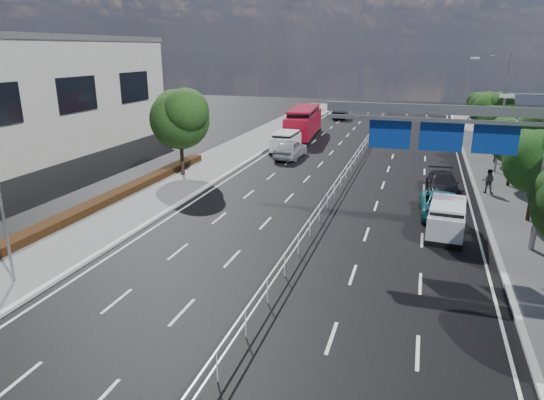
% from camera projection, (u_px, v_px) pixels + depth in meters
% --- Properties ---
extents(ground, '(160.00, 160.00, 0.00)m').
position_uv_depth(ground, '(253.00, 324.00, 17.15)').
color(ground, black).
rests_on(ground, ground).
extents(kerb_near, '(0.25, 140.00, 0.15)m').
position_uv_depth(kerb_near, '(44.00, 287.00, 19.67)').
color(kerb_near, silver).
rests_on(kerb_near, ground).
extents(kerb_far, '(0.25, 140.00, 0.15)m').
position_uv_depth(kerb_far, '(535.00, 371.00, 14.58)').
color(kerb_far, silver).
rests_on(kerb_far, ground).
extents(median_fence, '(0.05, 85.00, 1.02)m').
position_uv_depth(median_fence, '(349.00, 167.00, 37.49)').
color(median_fence, silver).
rests_on(median_fence, ground).
extents(hedge_near, '(1.00, 36.00, 0.44)m').
position_uv_depth(hedge_near, '(45.00, 228.00, 25.35)').
color(hedge_near, black).
rests_on(hedge_near, sidewalk_near).
extents(overhead_gantry, '(10.24, 0.38, 7.45)m').
position_uv_depth(overhead_gantry, '(458.00, 132.00, 22.72)').
color(overhead_gantry, gray).
rests_on(overhead_gantry, ground).
extents(streetlight_far, '(2.78, 2.40, 9.00)m').
position_uv_depth(streetlight_far, '(499.00, 106.00, 36.31)').
color(streetlight_far, gray).
rests_on(streetlight_far, ground).
extents(near_tree_back, '(4.84, 4.51, 6.69)m').
position_uv_depth(near_tree_back, '(180.00, 116.00, 35.52)').
color(near_tree_back, black).
rests_on(near_tree_back, ground).
extents(far_tree_d, '(3.85, 3.59, 5.34)m').
position_uv_depth(far_tree_d, '(539.00, 158.00, 26.05)').
color(far_tree_d, black).
rests_on(far_tree_d, ground).
extents(far_tree_e, '(3.63, 3.38, 5.13)m').
position_uv_depth(far_tree_e, '(516.00, 137.00, 32.93)').
color(far_tree_e, black).
rests_on(far_tree_e, ground).
extents(far_tree_f, '(3.52, 3.28, 5.02)m').
position_uv_depth(far_tree_f, '(501.00, 123.00, 39.78)').
color(far_tree_f, black).
rests_on(far_tree_f, ground).
extents(far_tree_g, '(3.96, 3.69, 5.45)m').
position_uv_depth(far_tree_g, '(491.00, 109.00, 46.54)').
color(far_tree_g, black).
rests_on(far_tree_g, ground).
extents(far_tree_h, '(3.41, 3.18, 4.91)m').
position_uv_depth(far_tree_h, '(482.00, 104.00, 53.47)').
color(far_tree_h, black).
rests_on(far_tree_h, ground).
extents(white_minivan, '(1.97, 4.42, 1.90)m').
position_uv_depth(white_minivan, '(286.00, 142.00, 45.32)').
color(white_minivan, black).
rests_on(white_minivan, ground).
extents(red_bus, '(3.48, 11.03, 3.24)m').
position_uv_depth(red_bus, '(304.00, 122.00, 52.35)').
color(red_bus, black).
rests_on(red_bus, ground).
extents(near_car_silver, '(2.24, 5.03, 1.68)m').
position_uv_depth(near_car_silver, '(291.00, 149.00, 42.85)').
color(near_car_silver, '#9DA0A4').
rests_on(near_car_silver, ground).
extents(near_car_dark, '(1.93, 5.18, 1.69)m').
position_uv_depth(near_car_dark, '(341.00, 112.00, 67.13)').
color(near_car_dark, black).
rests_on(near_car_dark, ground).
extents(silver_minivan, '(2.10, 4.32, 1.74)m').
position_uv_depth(silver_minivan, '(447.00, 219.00, 25.24)').
color(silver_minivan, black).
rests_on(silver_minivan, ground).
extents(parked_car_teal, '(2.43, 4.83, 1.31)m').
position_uv_depth(parked_car_teal, '(440.00, 206.00, 27.92)').
color(parked_car_teal, '#1B777B').
rests_on(parked_car_teal, ground).
extents(parked_car_dark, '(2.26, 4.94, 1.40)m').
position_uv_depth(parked_car_dark, '(443.00, 184.00, 32.34)').
color(parked_car_dark, black).
rests_on(parked_car_dark, ground).
extents(pedestrian_b, '(0.90, 0.77, 1.63)m').
position_uv_depth(pedestrian_b, '(488.00, 181.00, 32.00)').
color(pedestrian_b, gray).
rests_on(pedestrian_b, sidewalk_far).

